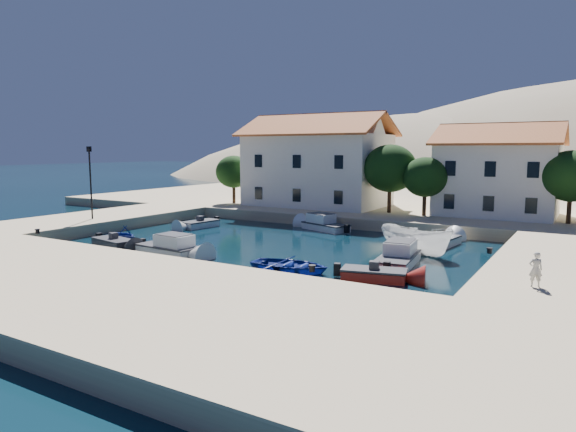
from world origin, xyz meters
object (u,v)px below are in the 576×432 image
(lamppost, at_px, (90,175))
(cabin_cruiser_east, at_px, (398,258))
(building_mid, at_px, (498,169))
(cabin_cruiser_south, at_px, (168,247))
(building_left, at_px, (318,159))
(rowboat_south, at_px, (290,271))
(pedestrian, at_px, (536,269))
(boat_east, at_px, (416,254))

(lamppost, bearing_deg, cabin_cruiser_east, 1.07)
(building_mid, distance_m, cabin_cruiser_south, 30.54)
(building_mid, height_order, cabin_cruiser_south, building_mid)
(cabin_cruiser_east, bearing_deg, building_mid, -12.89)
(building_left, xyz_separation_m, lamppost, (-11.50, -20.00, -1.18))
(lamppost, bearing_deg, rowboat_south, -10.37)
(cabin_cruiser_south, relative_size, pedestrian, 2.99)
(cabin_cruiser_east, relative_size, boat_east, 0.89)
(building_mid, height_order, boat_east, building_mid)
(rowboat_south, relative_size, boat_east, 0.83)
(lamppost, xyz_separation_m, boat_east, (27.19, 4.26, -4.75))
(lamppost, bearing_deg, cabin_cruiser_south, -18.13)
(lamppost, relative_size, cabin_cruiser_east, 1.25)
(building_left, relative_size, cabin_cruiser_south, 3.14)
(boat_east, bearing_deg, lamppost, 118.66)
(cabin_cruiser_south, relative_size, cabin_cruiser_east, 0.94)
(boat_east, bearing_deg, building_mid, 11.90)
(cabin_cruiser_south, bearing_deg, building_left, 98.38)
(cabin_cruiser_south, bearing_deg, lamppost, 166.74)
(lamppost, height_order, cabin_cruiser_south, lamppost)
(pedestrian, bearing_deg, cabin_cruiser_east, -53.80)
(lamppost, relative_size, rowboat_south, 1.34)
(building_mid, xyz_separation_m, rowboat_south, (-7.12, -25.09, -5.22))
(rowboat_south, distance_m, cabin_cruiser_east, 6.71)
(pedestrian, bearing_deg, cabin_cruiser_south, -21.92)
(building_left, height_order, building_mid, building_left)
(cabin_cruiser_south, distance_m, rowboat_south, 9.40)
(building_mid, relative_size, cabin_cruiser_south, 2.24)
(building_mid, bearing_deg, building_left, -176.82)
(rowboat_south, bearing_deg, lamppost, 73.63)
(lamppost, xyz_separation_m, pedestrian, (35.21, -4.63, -2.97))
(lamppost, bearing_deg, building_mid, 35.45)
(lamppost, xyz_separation_m, cabin_cruiser_east, (27.24, 0.51, -4.28))
(rowboat_south, distance_m, boat_east, 9.64)
(building_mid, bearing_deg, cabin_cruiser_south, -123.18)
(cabin_cruiser_south, xyz_separation_m, pedestrian, (22.22, -0.38, 1.31))
(building_left, relative_size, building_mid, 1.40)
(building_left, bearing_deg, boat_east, -45.08)
(rowboat_south, xyz_separation_m, boat_east, (4.81, 8.36, 0.00))
(building_mid, distance_m, boat_east, 17.68)
(lamppost, xyz_separation_m, cabin_cruiser_south, (12.99, -4.25, -4.28))
(building_left, distance_m, building_mid, 18.04)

